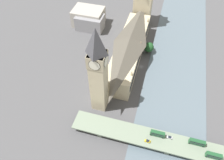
{
  "coord_description": "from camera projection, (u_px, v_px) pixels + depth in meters",
  "views": [
    {
      "loc": [
        -13.45,
        151.5,
        148.86
      ],
      "look_at": [
        18.26,
        39.25,
        17.42
      ],
      "focal_mm": 35.0,
      "sensor_mm": 36.0,
      "label": 1
    }
  ],
  "objects": [
    {
      "name": "tree_embankment_mid",
      "position": [
        150.0,
        46.0,
        222.01
      ],
      "size": [
        6.75,
        6.75,
        9.35
      ],
      "color": "brown",
      "rests_on": "ground_plane"
    },
    {
      "name": "city_block_west",
      "position": [
        88.0,
        17.0,
        250.71
      ],
      "size": [
        33.84,
        25.02,
        19.02
      ],
      "color": "#A39E93",
      "rests_on": "ground_plane"
    },
    {
      "name": "road_bridge",
      "position": [
        169.0,
        143.0,
        153.05
      ],
      "size": [
        140.42,
        15.6,
        6.19
      ],
      "color": "#5D6A59",
      "rests_on": "ground_plane"
    },
    {
      "name": "victoria_tower",
      "position": [
        143.0,
        2.0,
        239.9
      ],
      "size": [
        19.12,
        19.12,
        57.64
      ],
      "color": "#C1B28E",
      "rests_on": "ground_plane"
    },
    {
      "name": "parliament_hall",
      "position": [
        130.0,
        48.0,
        208.29
      ],
      "size": [
        22.78,
        103.61,
        26.73
      ],
      "color": "#C1B28E",
      "rests_on": "ground_plane"
    },
    {
      "name": "city_block_center",
      "position": [
        90.0,
        22.0,
        245.63
      ],
      "size": [
        30.25,
        18.75,
        16.43
      ],
      "color": "gray",
      "rests_on": "ground_plane"
    },
    {
      "name": "car_northbound_tail",
      "position": [
        169.0,
        137.0,
        153.83
      ],
      "size": [
        4.21,
        1.81,
        1.46
      ],
      "color": "silver",
      "rests_on": "road_bridge"
    },
    {
      "name": "double_decker_bus_mid",
      "position": [
        214.0,
        156.0,
        143.1
      ],
      "size": [
        10.11,
        2.58,
        4.86
      ],
      "color": "#235B33",
      "rests_on": "road_bridge"
    },
    {
      "name": "river_water",
      "position": [
        176.0,
        73.0,
        204.45
      ],
      "size": [
        54.21,
        360.0,
        0.3
      ],
      "primitive_type": "cube",
      "color": "slate",
      "rests_on": "ground_plane"
    },
    {
      "name": "double_decker_bus_rear",
      "position": [
        157.0,
        134.0,
        153.53
      ],
      "size": [
        10.19,
        2.56,
        4.94
      ],
      "color": "#235B33",
      "rests_on": "road_bridge"
    },
    {
      "name": "car_southbound_lead",
      "position": [
        148.0,
        141.0,
        151.98
      ],
      "size": [
        4.1,
        1.85,
        1.42
      ],
      "color": "gold",
      "rests_on": "road_bridge"
    },
    {
      "name": "clock_tower",
      "position": [
        98.0,
        71.0,
        150.79
      ],
      "size": [
        12.37,
        12.37,
        75.81
      ],
      "color": "#C1B28E",
      "rests_on": "ground_plane"
    },
    {
      "name": "tree_embankment_near",
      "position": [
        148.0,
        48.0,
        220.55
      ],
      "size": [
        7.44,
        7.44,
        9.4
      ],
      "color": "brown",
      "rests_on": "ground_plane"
    },
    {
      "name": "tree_embankment_far",
      "position": [
        149.0,
        47.0,
        218.72
      ],
      "size": [
        9.8,
        9.8,
        12.0
      ],
      "color": "brown",
      "rests_on": "ground_plane"
    },
    {
      "name": "ground_plane",
      "position": [
        141.0,
        67.0,
        210.54
      ],
      "size": [
        600.0,
        600.0,
        0.0
      ],
      "primitive_type": "plane",
      "color": "#4C4C4F"
    },
    {
      "name": "double_decker_bus_lead",
      "position": [
        197.0,
        142.0,
        149.31
      ],
      "size": [
        10.88,
        2.58,
        4.85
      ],
      "color": "#235B33",
      "rests_on": "road_bridge"
    }
  ]
}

